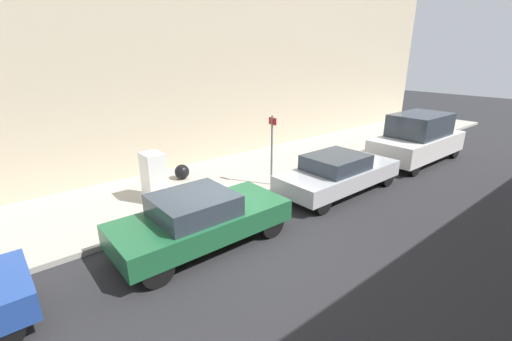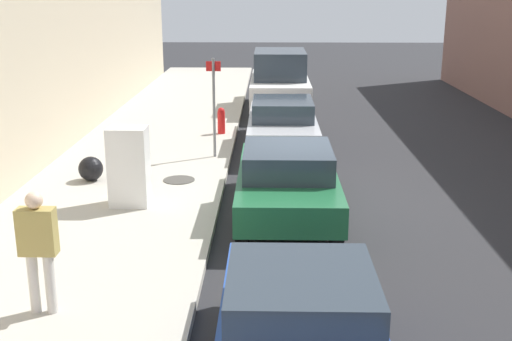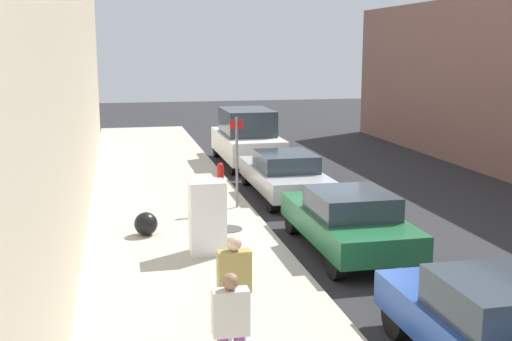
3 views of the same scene
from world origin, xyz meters
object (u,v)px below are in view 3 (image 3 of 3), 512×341
Objects in this scene: street_sign_post at (237,157)px; discarded_refrigerator at (207,217)px; fire_hydrant at (220,174)px; parked_hatchback_blue at (492,325)px; pedestrian_walking_far at (231,325)px; parked_sedan_green at (348,220)px; pedestrian_standing_near at (234,283)px; trash_bag at (146,224)px; parked_van_white at (247,137)px; parked_sedan_silver at (284,174)px.

discarded_refrigerator is at bearing -109.71° from street_sign_post.
parked_hatchback_blue is at bearing -81.76° from fire_hydrant.
pedestrian_walking_far is 0.36× the size of parked_sedan_green.
discarded_refrigerator is 0.35× the size of parked_sedan_green.
pedestrian_standing_near is at bearing 157.36° from parked_hatchback_blue.
trash_bag is (-2.54, -4.82, -0.12)m from fire_hydrant.
parked_van_white is (3.31, 15.24, -0.06)m from pedestrian_standing_near.
parked_sedan_green is 5.46m from parked_sedan_silver.
pedestrian_standing_near is 0.38× the size of parked_sedan_green.
parked_sedan_silver is at bearing -68.38° from pedestrian_walking_far.
parked_van_white is at bearing 68.38° from fire_hydrant.
discarded_refrigerator is 2.87× the size of trash_bag.
parked_sedan_silver is 0.96× the size of parked_van_white.
fire_hydrant is at bearing 98.24° from parked_hatchback_blue.
parked_hatchback_blue is at bearing -141.64° from pedestrian_walking_far.
parked_van_white reaches higher than parked_sedan_silver.
discarded_refrigerator is 6.12m from parked_sedan_silver.
parked_hatchback_blue is (3.59, -0.09, -0.31)m from pedestrian_walking_far.
fire_hydrant is 4.81m from parked_van_white.
parked_sedan_green is 0.88× the size of parked_van_white.
pedestrian_walking_far reaches higher than trash_bag.
fire_hydrant is at bearing -20.73° from pedestrian_standing_near.
parked_sedan_green is at bearing -66.26° from street_sign_post.
parked_van_white is at bearing 65.11° from trash_bag.
trash_bag is (-2.57, -2.16, -1.12)m from street_sign_post.
parked_sedan_green is at bearing -22.42° from trash_bag.
street_sign_post is at bearing 100.32° from parked_hatchback_blue.
street_sign_post is 3.22× the size of fire_hydrant.
trash_bag is 0.32× the size of pedestrian_standing_near.
parked_sedan_green is (1.76, -6.60, 0.20)m from fire_hydrant.
pedestrian_standing_near is 0.34× the size of parked_van_white.
parked_sedan_green is (0.00, 5.58, -0.01)m from parked_hatchback_blue.
discarded_refrigerator is at bearing -15.56° from pedestrian_standing_near.
pedestrian_walking_far is at bearing -102.25° from parked_van_white.
discarded_refrigerator is at bearing -52.64° from trash_bag.
parked_van_white is (-0.00, 11.05, 0.32)m from parked_sedan_green.
parked_sedan_green is (3.31, 4.20, -0.38)m from pedestrian_standing_near.
pedestrian_walking_far is (-1.83, -12.09, 0.52)m from fire_hydrant.
parked_hatchback_blue is 16.63m from parked_van_white.
parked_hatchback_blue is 5.58m from parked_sedan_green.
pedestrian_walking_far is 11.53m from parked_sedan_silver.
parked_sedan_green is at bearing -50.83° from pedestrian_standing_near.
parked_hatchback_blue reaches higher than trash_bag.
pedestrian_standing_near reaches higher than parked_hatchback_blue.
parked_hatchback_blue is 11.04m from parked_sedan_silver.
street_sign_post is 9.70m from parked_hatchback_blue.
street_sign_post is at bearing -138.64° from parked_sedan_silver.
discarded_refrigerator is 4.04m from street_sign_post.
street_sign_post is 4.38m from parked_sedan_green.
street_sign_post is at bearing 113.74° from parked_sedan_green.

